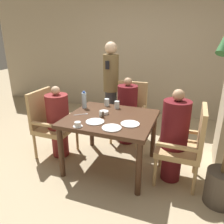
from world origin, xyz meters
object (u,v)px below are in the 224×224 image
object	(u,v)px
diner_in_right_chair	(174,136)
water_bottle	(84,100)
bowl_small	(104,112)
chair_far_side	(130,110)
chair_right_side	(186,143)
standing_host	(111,85)
chair_left_side	(50,121)
diner_in_far_chair	(127,110)
plate_main_left	(130,124)
teacup_with_saucer	(78,125)
glass_tall_mid	(107,102)
glass_tall_near	(117,105)
diner_in_left_chair	(58,121)
plate_dessert_center	(112,128)
plate_main_right	(95,122)

from	to	relation	value
diner_in_right_chair	water_bottle	world-z (taller)	diner_in_right_chair
bowl_small	water_bottle	distance (m)	0.40
chair_far_side	chair_right_side	distance (m)	1.32
standing_host	chair_left_side	bearing A→B (deg)	-114.73
diner_in_far_chair	plate_main_left	xyz separation A→B (m)	(0.31, -0.90, 0.17)
chair_left_side	chair_right_side	size ratio (longest dim) A/B	1.00
teacup_with_saucer	glass_tall_mid	size ratio (longest dim) A/B	1.05
chair_right_side	chair_left_side	bearing A→B (deg)	180.00
plate_main_left	glass_tall_mid	bearing A→B (deg)	133.35
glass_tall_near	diner_in_far_chair	bearing A→B (deg)	84.66
diner_in_left_chair	glass_tall_near	bearing A→B (deg)	24.28
chair_far_side	teacup_with_saucer	world-z (taller)	chair_far_side
water_bottle	diner_in_far_chair	bearing A→B (deg)	48.56
teacup_with_saucer	plate_dessert_center	bearing A→B (deg)	13.23
chair_left_side	bowl_small	bearing A→B (deg)	4.65
chair_right_side	plate_main_right	xyz separation A→B (m)	(-1.08, -0.23, 0.21)
diner_in_right_chair	diner_in_left_chair	bearing A→B (deg)	180.00
standing_host	chair_far_side	bearing A→B (deg)	-29.55
diner_in_left_chair	teacup_with_saucer	distance (m)	0.74
diner_in_right_chair	teacup_with_saucer	bearing A→B (deg)	-158.28
diner_in_right_chair	diner_in_far_chair	bearing A→B (deg)	137.21
chair_far_side	glass_tall_mid	bearing A→B (deg)	-113.66
diner_in_left_chair	plate_main_right	world-z (taller)	diner_in_left_chair
bowl_small	plate_dessert_center	bearing A→B (deg)	-56.77
diner_in_right_chair	plate_main_left	xyz separation A→B (m)	(-0.51, -0.15, 0.13)
plate_dessert_center	glass_tall_near	world-z (taller)	glass_tall_near
diner_in_left_chair	standing_host	distance (m)	1.25
diner_in_right_chair	teacup_with_saucer	xyz separation A→B (m)	(-1.06, -0.42, 0.15)
bowl_small	glass_tall_near	xyz separation A→B (m)	(0.08, 0.28, 0.03)
plate_main_right	chair_right_side	bearing A→B (deg)	12.21
diner_in_right_chair	plate_main_left	distance (m)	0.55
diner_in_far_chair	chair_far_side	bearing A→B (deg)	90.00
chair_right_side	glass_tall_near	world-z (taller)	chair_right_side
standing_host	teacup_with_saucer	world-z (taller)	standing_host
teacup_with_saucer	glass_tall_near	world-z (taller)	glass_tall_near
chair_right_side	plate_main_left	size ratio (longest dim) A/B	4.32
standing_host	chair_right_side	bearing A→B (deg)	-39.42
bowl_small	diner_in_far_chair	bearing A→B (deg)	79.85
chair_left_side	plate_dessert_center	distance (m)	1.17
chair_right_side	teacup_with_saucer	world-z (taller)	chair_right_side
diner_in_far_chair	standing_host	size ratio (longest dim) A/B	0.68
chair_left_side	plate_main_right	size ratio (longest dim) A/B	4.32
plate_main_left	glass_tall_near	xyz separation A→B (m)	(-0.34, 0.50, 0.05)
plate_main_left	water_bottle	size ratio (longest dim) A/B	0.91
bowl_small	plate_main_left	bearing A→B (deg)	-26.72
chair_left_side	chair_right_side	xyz separation A→B (m)	(1.92, 0.00, 0.00)
standing_host	plate_main_left	bearing A→B (deg)	-60.29
chair_left_side	chair_far_side	bearing A→B (deg)	43.14
standing_host	bowl_small	distance (m)	1.13
glass_tall_mid	plate_main_right	bearing A→B (deg)	-80.96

